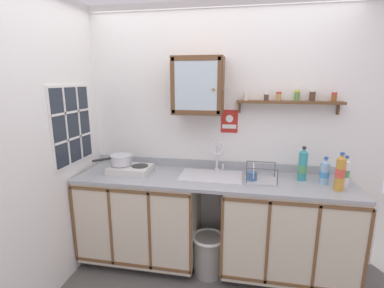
{
  "coord_description": "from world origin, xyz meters",
  "views": [
    {
      "loc": [
        0.27,
        -2.06,
        1.84
      ],
      "look_at": [
        -0.21,
        0.55,
        1.23
      ],
      "focal_mm": 26.22,
      "sensor_mm": 36.0,
      "label": 1
    }
  ],
  "objects_px": {
    "hot_plate_stove": "(130,169)",
    "mug": "(251,176)",
    "sink": "(212,178)",
    "wall_cabinet": "(198,86)",
    "saucepan": "(121,159)",
    "bottle_detergent_teal_1": "(303,165)",
    "bottle_water_blue_0": "(325,172)",
    "warning_sign": "(229,122)",
    "trash_bin": "(209,254)",
    "dish_rack": "(260,178)",
    "bottle_opaque_white_3": "(345,173)",
    "bottle_juice_amber_2": "(340,173)"
  },
  "relations": [
    {
      "from": "hot_plate_stove",
      "to": "dish_rack",
      "type": "height_order",
      "value": "dish_rack"
    },
    {
      "from": "dish_rack",
      "to": "bottle_juice_amber_2",
      "type": "bearing_deg",
      "value": -9.16
    },
    {
      "from": "sink",
      "to": "dish_rack",
      "type": "xyz_separation_m",
      "value": [
        0.44,
        -0.05,
        0.04
      ]
    },
    {
      "from": "wall_cabinet",
      "to": "hot_plate_stove",
      "type": "bearing_deg",
      "value": -166.34
    },
    {
      "from": "sink",
      "to": "wall_cabinet",
      "type": "bearing_deg",
      "value": 140.86
    },
    {
      "from": "bottle_water_blue_0",
      "to": "dish_rack",
      "type": "relative_size",
      "value": 0.87
    },
    {
      "from": "hot_plate_stove",
      "to": "bottle_water_blue_0",
      "type": "bearing_deg",
      "value": 0.69
    },
    {
      "from": "sink",
      "to": "wall_cabinet",
      "type": "xyz_separation_m",
      "value": [
        -0.15,
        0.13,
        0.86
      ]
    },
    {
      "from": "saucepan",
      "to": "bottle_detergent_teal_1",
      "type": "height_order",
      "value": "bottle_detergent_teal_1"
    },
    {
      "from": "hot_plate_stove",
      "to": "bottle_detergent_teal_1",
      "type": "bearing_deg",
      "value": 2.84
    },
    {
      "from": "sink",
      "to": "wall_cabinet",
      "type": "height_order",
      "value": "wall_cabinet"
    },
    {
      "from": "hot_plate_stove",
      "to": "warning_sign",
      "type": "distance_m",
      "value": 1.1
    },
    {
      "from": "bottle_detergent_teal_1",
      "to": "bottle_water_blue_0",
      "type": "bearing_deg",
      "value": -18.7
    },
    {
      "from": "saucepan",
      "to": "bottle_opaque_white_3",
      "type": "xyz_separation_m",
      "value": [
        2.05,
        -0.05,
        0.01
      ]
    },
    {
      "from": "mug",
      "to": "sink",
      "type": "bearing_deg",
      "value": 171.11
    },
    {
      "from": "mug",
      "to": "trash_bin",
      "type": "relative_size",
      "value": 0.33
    },
    {
      "from": "saucepan",
      "to": "trash_bin",
      "type": "relative_size",
      "value": 0.8
    },
    {
      "from": "sink",
      "to": "saucepan",
      "type": "bearing_deg",
      "value": -179.02
    },
    {
      "from": "warning_sign",
      "to": "hot_plate_stove",
      "type": "bearing_deg",
      "value": -162.48
    },
    {
      "from": "saucepan",
      "to": "dish_rack",
      "type": "bearing_deg",
      "value": -1.32
    },
    {
      "from": "bottle_water_blue_0",
      "to": "warning_sign",
      "type": "xyz_separation_m",
      "value": [
        -0.86,
        0.28,
        0.38
      ]
    },
    {
      "from": "sink",
      "to": "bottle_opaque_white_3",
      "type": "xyz_separation_m",
      "value": [
        1.14,
        -0.07,
        0.15
      ]
    },
    {
      "from": "bottle_juice_amber_2",
      "to": "warning_sign",
      "type": "relative_size",
      "value": 1.43
    },
    {
      "from": "mug",
      "to": "wall_cabinet",
      "type": "distance_m",
      "value": 0.97
    },
    {
      "from": "hot_plate_stove",
      "to": "saucepan",
      "type": "relative_size",
      "value": 1.28
    },
    {
      "from": "dish_rack",
      "to": "bottle_detergent_teal_1",
      "type": "bearing_deg",
      "value": 13.89
    },
    {
      "from": "bottle_detergent_teal_1",
      "to": "bottle_opaque_white_3",
      "type": "relative_size",
      "value": 1.14
    },
    {
      "from": "wall_cabinet",
      "to": "dish_rack",
      "type": "bearing_deg",
      "value": -16.09
    },
    {
      "from": "hot_plate_stove",
      "to": "bottle_juice_amber_2",
      "type": "xyz_separation_m",
      "value": [
        1.89,
        -0.12,
        0.12
      ]
    },
    {
      "from": "bottle_detergent_teal_1",
      "to": "warning_sign",
      "type": "relative_size",
      "value": 1.39
    },
    {
      "from": "sink",
      "to": "bottle_juice_amber_2",
      "type": "relative_size",
      "value": 1.8
    },
    {
      "from": "bottle_juice_amber_2",
      "to": "trash_bin",
      "type": "relative_size",
      "value": 0.82
    },
    {
      "from": "saucepan",
      "to": "bottle_water_blue_0",
      "type": "height_order",
      "value": "bottle_water_blue_0"
    },
    {
      "from": "bottle_juice_amber_2",
      "to": "trash_bin",
      "type": "distance_m",
      "value": 1.4
    },
    {
      "from": "warning_sign",
      "to": "dish_rack",
      "type": "bearing_deg",
      "value": -45.86
    },
    {
      "from": "bottle_water_blue_0",
      "to": "sink",
      "type": "bearing_deg",
      "value": 179.32
    },
    {
      "from": "hot_plate_stove",
      "to": "dish_rack",
      "type": "relative_size",
      "value": 1.43
    },
    {
      "from": "sink",
      "to": "mug",
      "type": "bearing_deg",
      "value": -8.89
    },
    {
      "from": "bottle_opaque_white_3",
      "to": "dish_rack",
      "type": "xyz_separation_m",
      "value": [
        -0.7,
        0.02,
        -0.1
      ]
    },
    {
      "from": "saucepan",
      "to": "hot_plate_stove",
      "type": "bearing_deg",
      "value": -10.34
    },
    {
      "from": "sink",
      "to": "saucepan",
      "type": "distance_m",
      "value": 0.92
    },
    {
      "from": "bottle_water_blue_0",
      "to": "mug",
      "type": "xyz_separation_m",
      "value": [
        -0.63,
        -0.05,
        -0.06
      ]
    },
    {
      "from": "bottle_opaque_white_3",
      "to": "trash_bin",
      "type": "distance_m",
      "value": 1.44
    },
    {
      "from": "bottle_opaque_white_3",
      "to": "dish_rack",
      "type": "bearing_deg",
      "value": 178.49
    },
    {
      "from": "bottle_juice_amber_2",
      "to": "dish_rack",
      "type": "height_order",
      "value": "bottle_juice_amber_2"
    },
    {
      "from": "warning_sign",
      "to": "trash_bin",
      "type": "bearing_deg",
      "value": -108.85
    },
    {
      "from": "hot_plate_stove",
      "to": "mug",
      "type": "height_order",
      "value": "mug"
    },
    {
      "from": "sink",
      "to": "warning_sign",
      "type": "bearing_deg",
      "value": 62.35
    },
    {
      "from": "saucepan",
      "to": "warning_sign",
      "type": "xyz_separation_m",
      "value": [
        1.05,
        0.28,
        0.37
      ]
    },
    {
      "from": "dish_rack",
      "to": "wall_cabinet",
      "type": "distance_m",
      "value": 1.03
    }
  ]
}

